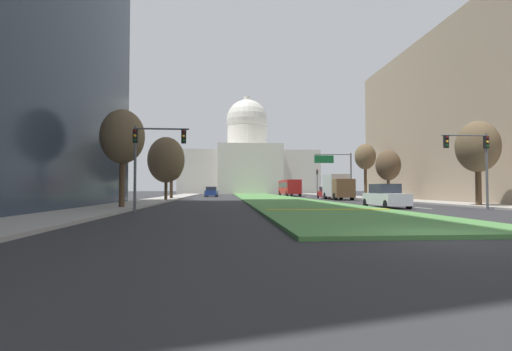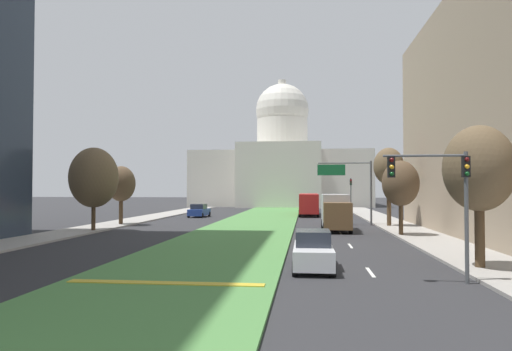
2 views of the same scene
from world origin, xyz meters
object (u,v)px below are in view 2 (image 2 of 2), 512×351
overhead_guide_sign (351,179)px  traffic_light_far_right (351,191)px  sedan_lead_stopped (313,251)px  box_truck_delivery (336,212)px  city_bus (309,203)px  street_tree_right_mid (401,184)px  street_tree_left_mid (94,178)px  capitol_building (282,168)px  street_tree_right_near (479,169)px  sedan_distant (199,211)px  traffic_light_near_right (444,187)px  street_tree_left_far (121,184)px  street_tree_right_far (389,167)px  sedan_midblock (337,217)px

overhead_guide_sign → traffic_light_far_right: bearing=84.5°
sedan_lead_stopped → box_truck_delivery: 19.33m
overhead_guide_sign → city_bus: 17.10m
street_tree_right_mid → sedan_lead_stopped: street_tree_right_mid is taller
street_tree_left_mid → street_tree_right_mid: 25.55m
capitol_building → city_bus: bearing=-81.4°
street_tree_right_near → sedan_distant: size_ratio=1.49×
traffic_light_far_right → street_tree_left_mid: 37.55m
traffic_light_near_right → overhead_guide_sign: bearing=92.0°
street_tree_right_near → sedan_lead_stopped: bearing=-176.8°
street_tree_right_near → street_tree_left_far: street_tree_right_near is taller
street_tree_left_mid → sedan_lead_stopped: bearing=-41.0°
traffic_light_near_right → traffic_light_far_right: 47.28m
sedan_distant → overhead_guide_sign: bearing=-31.7°
overhead_guide_sign → street_tree_right_far: 4.06m
sedan_lead_stopped → box_truck_delivery: box_truck_delivery is taller
street_tree_left_mid → street_tree_right_mid: (25.52, -1.11, -0.55)m
sedan_lead_stopped → sedan_distant: bearing=111.1°
city_bus → sedan_distant: bearing=-160.6°
street_tree_right_near → city_bus: size_ratio=0.60×
street_tree_right_mid → street_tree_left_mid: bearing=177.5°
sedan_distant → sedan_midblock: bearing=-32.8°
city_bus → street_tree_right_far: bearing=-67.3°
traffic_light_near_right → street_tree_right_near: bearing=52.1°
sedan_lead_stopped → city_bus: city_bus is taller
street_tree_right_far → street_tree_left_far: bearing=-178.3°
street_tree_right_near → traffic_light_far_right: bearing=92.1°
overhead_guide_sign → sedan_midblock: overhead_guide_sign is taller
overhead_guide_sign → sedan_midblock: (-1.40, 0.44, -3.86)m
street_tree_right_far → city_bus: bearing=112.7°
overhead_guide_sign → city_bus: (-4.15, 16.34, -2.87)m
capitol_building → traffic_light_near_right: capitol_building is taller
capitol_building → city_bus: (5.64, -37.50, -6.46)m
traffic_light_near_right → traffic_light_far_right: (0.84, 47.27, -0.48)m
street_tree_left_far → street_tree_right_far: street_tree_right_far is taller
traffic_light_near_right → street_tree_right_far: (2.46, 26.40, 1.98)m
street_tree_right_near → street_tree_left_mid: 30.48m
capitol_building → street_tree_right_near: capitol_building is taller
overhead_guide_sign → city_bus: size_ratio=0.59×
traffic_light_near_right → city_bus: size_ratio=0.47×
street_tree_left_far → city_bus: 26.90m
capitol_building → city_bus: 38.47m
traffic_light_far_right → sedan_distant: 21.72m
street_tree_left_mid → sedan_midblock: 23.77m
street_tree_right_far → sedan_distant: (-21.77, 13.17, -4.97)m
traffic_light_far_right → box_truck_delivery: 25.67m
street_tree_left_far → sedan_lead_stopped: 29.85m
capitol_building → street_tree_right_far: size_ratio=4.81×
sedan_midblock → sedan_distant: (-16.93, 10.91, 0.02)m
capitol_building → street_tree_right_far: 57.27m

